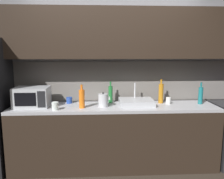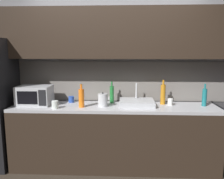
{
  "view_description": "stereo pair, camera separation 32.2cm",
  "coord_description": "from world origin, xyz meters",
  "px_view_note": "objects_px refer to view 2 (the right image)",
  "views": [
    {
      "loc": [
        -0.2,
        -2.28,
        1.67
      ],
      "look_at": [
        -0.03,
        0.9,
        1.13
      ],
      "focal_mm": 37.37,
      "sensor_mm": 36.0,
      "label": 1
    },
    {
      "loc": [
        0.12,
        -2.28,
        1.67
      ],
      "look_at": [
        -0.03,
        0.9,
        1.13
      ],
      "focal_mm": 37.37,
      "sensor_mm": 36.0,
      "label": 2
    }
  ],
  "objects_px": {
    "wine_bottle_teal": "(204,97)",
    "wine_bottle_amber": "(163,94)",
    "kettle": "(103,100)",
    "microwave": "(35,95)",
    "mug_blue": "(71,99)",
    "mug_clear": "(55,105)",
    "mug_white": "(170,102)",
    "wine_bottle_green": "(112,94)",
    "wine_bottle_orange": "(81,98)"
  },
  "relations": [
    {
      "from": "wine_bottle_teal",
      "to": "wine_bottle_amber",
      "type": "distance_m",
      "value": 0.56
    },
    {
      "from": "wine_bottle_orange",
      "to": "wine_bottle_amber",
      "type": "xyz_separation_m",
      "value": [
        1.14,
        0.24,
        0.02
      ]
    },
    {
      "from": "microwave",
      "to": "mug_clear",
      "type": "height_order",
      "value": "microwave"
    },
    {
      "from": "mug_clear",
      "to": "mug_blue",
      "type": "bearing_deg",
      "value": 70.9
    },
    {
      "from": "mug_white",
      "to": "wine_bottle_amber",
      "type": "bearing_deg",
      "value": 143.93
    },
    {
      "from": "microwave",
      "to": "wine_bottle_amber",
      "type": "relative_size",
      "value": 1.3
    },
    {
      "from": "wine_bottle_teal",
      "to": "wine_bottle_amber",
      "type": "xyz_separation_m",
      "value": [
        -0.56,
        0.09,
        0.02
      ]
    },
    {
      "from": "kettle",
      "to": "mug_blue",
      "type": "bearing_deg",
      "value": 154.22
    },
    {
      "from": "wine_bottle_green",
      "to": "wine_bottle_amber",
      "type": "relative_size",
      "value": 0.9
    },
    {
      "from": "wine_bottle_green",
      "to": "wine_bottle_orange",
      "type": "xyz_separation_m",
      "value": [
        -0.4,
        -0.29,
        -0.0
      ]
    },
    {
      "from": "microwave",
      "to": "kettle",
      "type": "distance_m",
      "value": 0.98
    },
    {
      "from": "mug_white",
      "to": "wine_bottle_orange",
      "type": "bearing_deg",
      "value": -172.06
    },
    {
      "from": "wine_bottle_amber",
      "to": "mug_blue",
      "type": "distance_m",
      "value": 1.35
    },
    {
      "from": "wine_bottle_orange",
      "to": "wine_bottle_teal",
      "type": "xyz_separation_m",
      "value": [
        1.69,
        0.15,
        -0.0
      ]
    },
    {
      "from": "wine_bottle_teal",
      "to": "mug_blue",
      "type": "relative_size",
      "value": 3.46
    },
    {
      "from": "wine_bottle_green",
      "to": "mug_blue",
      "type": "distance_m",
      "value": 0.61
    },
    {
      "from": "kettle",
      "to": "wine_bottle_teal",
      "type": "bearing_deg",
      "value": 3.97
    },
    {
      "from": "microwave",
      "to": "mug_clear",
      "type": "bearing_deg",
      "value": -31.46
    },
    {
      "from": "wine_bottle_green",
      "to": "wine_bottle_teal",
      "type": "xyz_separation_m",
      "value": [
        1.29,
        -0.14,
        -0.0
      ]
    },
    {
      "from": "wine_bottle_amber",
      "to": "mug_blue",
      "type": "relative_size",
      "value": 3.89
    },
    {
      "from": "mug_white",
      "to": "mug_clear",
      "type": "bearing_deg",
      "value": -170.46
    },
    {
      "from": "wine_bottle_orange",
      "to": "wine_bottle_amber",
      "type": "bearing_deg",
      "value": 11.91
    },
    {
      "from": "mug_clear",
      "to": "kettle",
      "type": "bearing_deg",
      "value": 13.12
    },
    {
      "from": "microwave",
      "to": "wine_bottle_green",
      "type": "distance_m",
      "value": 1.1
    },
    {
      "from": "kettle",
      "to": "mug_clear",
      "type": "relative_size",
      "value": 1.93
    },
    {
      "from": "wine_bottle_amber",
      "to": "mug_blue",
      "type": "height_order",
      "value": "wine_bottle_amber"
    },
    {
      "from": "mug_blue",
      "to": "mug_clear",
      "type": "bearing_deg",
      "value": -109.1
    },
    {
      "from": "wine_bottle_green",
      "to": "wine_bottle_amber",
      "type": "height_order",
      "value": "wine_bottle_amber"
    },
    {
      "from": "kettle",
      "to": "mug_blue",
      "type": "relative_size",
      "value": 2.24
    },
    {
      "from": "kettle",
      "to": "mug_white",
      "type": "relative_size",
      "value": 2.1
    },
    {
      "from": "wine_bottle_orange",
      "to": "mug_blue",
      "type": "bearing_deg",
      "value": 125.26
    },
    {
      "from": "wine_bottle_amber",
      "to": "mug_clear",
      "type": "relative_size",
      "value": 3.35
    },
    {
      "from": "mug_white",
      "to": "mug_blue",
      "type": "height_order",
      "value": "mug_white"
    },
    {
      "from": "wine_bottle_amber",
      "to": "mug_blue",
      "type": "bearing_deg",
      "value": 177.76
    },
    {
      "from": "wine_bottle_amber",
      "to": "mug_white",
      "type": "bearing_deg",
      "value": -36.07
    },
    {
      "from": "mug_blue",
      "to": "mug_clear",
      "type": "distance_m",
      "value": 0.41
    },
    {
      "from": "wine_bottle_amber",
      "to": "wine_bottle_green",
      "type": "bearing_deg",
      "value": 175.96
    },
    {
      "from": "mug_clear",
      "to": "wine_bottle_teal",
      "type": "bearing_deg",
      "value": 6.84
    },
    {
      "from": "mug_blue",
      "to": "wine_bottle_orange",
      "type": "bearing_deg",
      "value": -54.74
    },
    {
      "from": "mug_white",
      "to": "mug_blue",
      "type": "distance_m",
      "value": 1.44
    },
    {
      "from": "wine_bottle_teal",
      "to": "mug_clear",
      "type": "bearing_deg",
      "value": -173.16
    },
    {
      "from": "wine_bottle_teal",
      "to": "wine_bottle_green",
      "type": "bearing_deg",
      "value": 173.82
    },
    {
      "from": "wine_bottle_green",
      "to": "wine_bottle_amber",
      "type": "bearing_deg",
      "value": -4.04
    },
    {
      "from": "kettle",
      "to": "microwave",
      "type": "bearing_deg",
      "value": 176.03
    },
    {
      "from": "microwave",
      "to": "mug_clear",
      "type": "relative_size",
      "value": 4.37
    },
    {
      "from": "microwave",
      "to": "wine_bottle_green",
      "type": "xyz_separation_m",
      "value": [
        1.09,
        0.17,
        -0.0
      ]
    },
    {
      "from": "mug_blue",
      "to": "mug_clear",
      "type": "height_order",
      "value": "mug_clear"
    },
    {
      "from": "wine_bottle_amber",
      "to": "mug_white",
      "type": "xyz_separation_m",
      "value": [
        0.09,
        -0.07,
        -0.1
      ]
    },
    {
      "from": "wine_bottle_teal",
      "to": "kettle",
      "type": "bearing_deg",
      "value": -176.03
    },
    {
      "from": "wine_bottle_green",
      "to": "wine_bottle_teal",
      "type": "bearing_deg",
      "value": -6.18
    }
  ]
}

